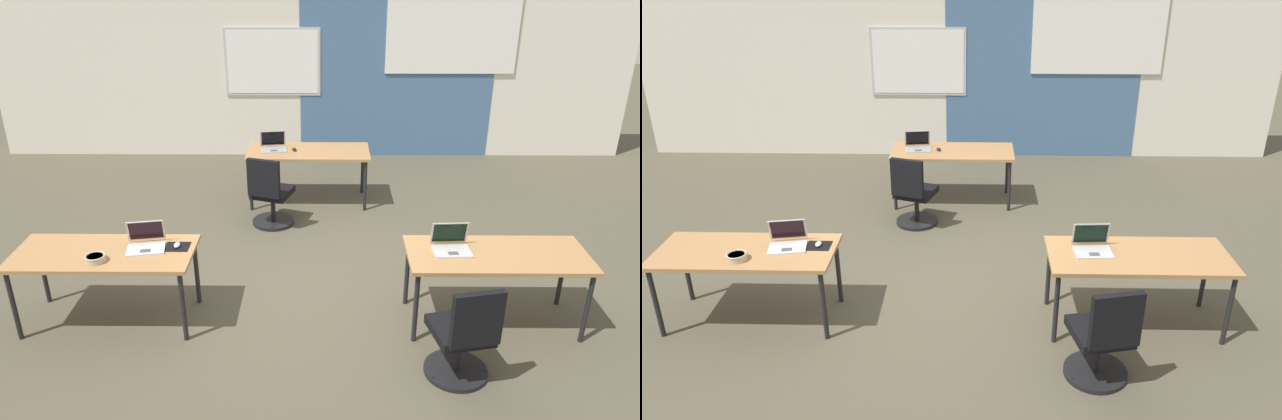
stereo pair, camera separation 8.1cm
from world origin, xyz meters
TOP-DOWN VIEW (x-y plane):
  - ground_plane at (0.00, 0.00)m, footprint 24.00×24.00m
  - back_wall_assembly at (0.04, 4.20)m, footprint 10.00×0.27m
  - desk_near_left at (-1.75, -0.60)m, footprint 1.60×0.70m
  - desk_near_right at (1.75, -0.60)m, footprint 1.60×0.70m
  - desk_far_center at (0.00, 2.20)m, footprint 1.60×0.70m
  - laptop_near_right_inner at (1.35, -0.54)m, footprint 0.34×0.30m
  - chair_near_right_inner at (1.31, -1.40)m, footprint 0.52×0.58m
  - laptop_far_left at (-0.46, 2.24)m, footprint 0.37×0.34m
  - mouse_far_left at (-0.18, 2.19)m, footprint 0.08×0.11m
  - chair_far_left at (-0.45, 1.44)m, footprint 0.56×0.61m
  - laptop_near_left_inner at (-1.39, -0.51)m, footprint 0.38×0.35m
  - mousepad_near_left_inner at (-1.11, -0.50)m, footprint 0.22×0.19m
  - mouse_near_left_inner at (-1.11, -0.50)m, footprint 0.06×0.10m
  - snack_bowl at (-1.76, -0.78)m, footprint 0.18×0.18m

SIDE VIEW (x-z plane):
  - ground_plane at x=0.00m, z-range 0.00..0.00m
  - chair_near_right_inner at x=1.31m, z-range -0.08..0.84m
  - chair_far_left at x=-0.45m, z-range -0.08..0.84m
  - desk_near_left at x=-1.75m, z-range 0.30..1.02m
  - desk_near_right at x=1.75m, z-range 0.30..1.02m
  - desk_far_center at x=0.00m, z-range 0.30..1.02m
  - mousepad_near_left_inner at x=-1.11m, z-range 0.72..0.72m
  - mouse_far_left at x=-0.18m, z-range 0.72..0.75m
  - mouse_near_left_inner at x=-1.11m, z-range 0.72..0.76m
  - snack_bowl at x=-1.76m, z-range 0.72..0.79m
  - laptop_near_left_inner at x=-1.39m, z-range 0.65..0.88m
  - laptop_far_left at x=-0.46m, z-range 0.65..0.89m
  - laptop_near_right_inner at x=1.35m, z-range 0.65..0.89m
  - back_wall_assembly at x=0.04m, z-range 0.01..2.81m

